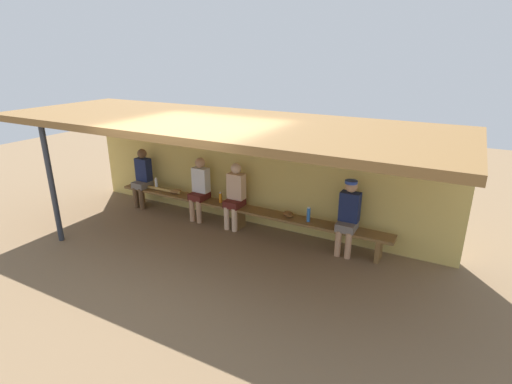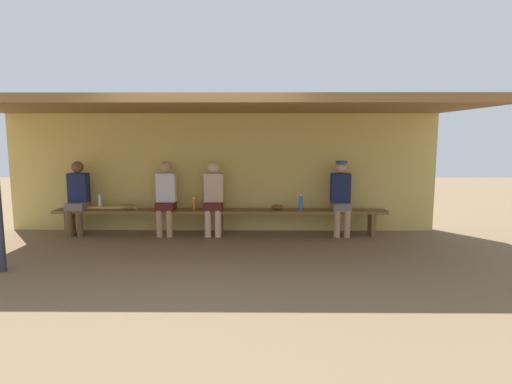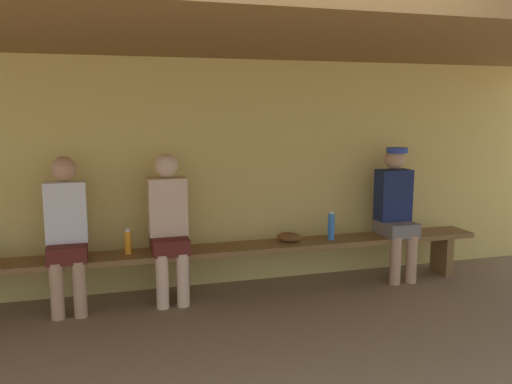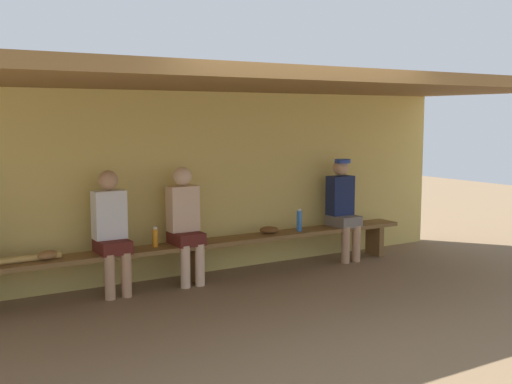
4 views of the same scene
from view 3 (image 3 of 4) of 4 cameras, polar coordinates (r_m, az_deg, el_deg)
ground_plane at (r=3.62m, az=-3.91°, el=-19.59°), size 24.00×24.00×0.00m
back_wall at (r=5.20m, az=-8.82°, el=1.87°), size 8.00×0.20×2.20m
dugout_roof at (r=3.91m, az=-6.59°, el=16.68°), size 8.00×2.80×0.12m
bench at (r=4.90m, az=-7.91°, el=-7.05°), size 6.00×0.36×0.46m
player_in_red at (r=4.78m, az=-19.73°, el=-3.67°), size 0.34×0.42×1.34m
player_shirtless_tan at (r=4.80m, az=-9.38°, el=-3.20°), size 0.34×0.42×1.34m
player_middle at (r=5.56m, az=14.81°, el=-1.55°), size 0.34×0.42×1.34m
water_bottle_orange at (r=5.24m, az=8.09°, el=-3.65°), size 0.06×0.06×0.28m
water_bottle_green at (r=4.83m, az=-13.61°, el=-5.25°), size 0.06×0.06×0.22m
baseball_glove_tan at (r=5.14m, az=3.57°, el=-4.86°), size 0.29×0.27×0.09m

